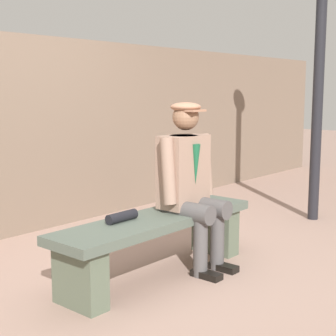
# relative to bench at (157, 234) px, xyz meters

# --- Properties ---
(ground_plane) EXTENTS (30.00, 30.00, 0.00)m
(ground_plane) POSITION_rel_bench_xyz_m (0.00, 0.00, -0.32)
(ground_plane) COLOR gray
(bench) EXTENTS (1.82, 0.46, 0.47)m
(bench) POSITION_rel_bench_xyz_m (0.00, 0.00, 0.00)
(bench) COLOR #4E594E
(bench) RESTS_ON ground
(seated_man) EXTENTS (0.57, 0.55, 1.31)m
(seated_man) POSITION_rel_bench_xyz_m (-0.31, 0.06, 0.39)
(seated_man) COLOR gray
(seated_man) RESTS_ON ground
(rolled_magazine) EXTENTS (0.26, 0.08, 0.07)m
(rolled_magazine) POSITION_rel_bench_xyz_m (0.29, -0.08, 0.18)
(rolled_magazine) COLOR black
(rolled_magazine) RESTS_ON bench
(stadium_wall) EXTENTS (12.00, 0.24, 1.93)m
(stadium_wall) POSITION_rel_bench_xyz_m (0.00, -1.88, 0.64)
(stadium_wall) COLOR #725E4E
(stadium_wall) RESTS_ON ground
(lamp_post) EXTENTS (0.26, 0.26, 3.05)m
(lamp_post) POSITION_rel_bench_xyz_m (-2.42, 0.13, 1.58)
(lamp_post) COLOR black
(lamp_post) RESTS_ON ground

